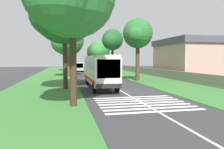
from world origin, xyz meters
The scene contains 19 objects.
ground centered at (0.00, 0.00, 0.00)m, with size 160.00×160.00×0.00m, color #333335.
grass_verge_left centered at (15.00, 8.20, 0.02)m, with size 120.00×8.00×0.04m, color #387533.
grass_verge_right centered at (15.00, -8.20, 0.02)m, with size 120.00×8.00×0.04m, color #387533.
centre_line centered at (15.00, 0.00, 0.00)m, with size 110.00×0.16×0.01m, color silver.
coach_bus centered at (3.41, 1.80, 2.15)m, with size 11.16×2.62×3.73m.
zebra_crossing centered at (-6.19, 0.00, 0.00)m, with size 5.85×6.80×0.01m.
trailing_car_0 centered at (21.07, -1.61, 0.67)m, with size 4.30×1.78×1.43m.
trailing_car_1 centered at (28.09, -2.06, 0.67)m, with size 4.30×1.78×1.43m.
trailing_minibus_0 centered at (37.76, 2.08, 1.55)m, with size 6.00×2.14×2.53m.
roadside_tree_left_0 centered at (43.11, 5.83, 6.92)m, with size 6.07×5.17×9.61m.
roadside_tree_left_1 centered at (2.83, 5.94, 8.26)m, with size 8.44×7.02×11.93m.
roadside_tree_left_3 centered at (21.30, 5.35, 6.79)m, with size 7.58×6.16×9.98m.
roadside_tree_right_0 centered at (60.68, -5.62, 5.84)m, with size 7.84×6.94×9.42m.
roadside_tree_right_1 centered at (30.02, -5.36, 7.86)m, with size 6.30×5.21×10.58m.
roadside_tree_right_2 centered at (10.30, -5.07, 7.09)m, with size 5.26×4.53×9.49m.
roadside_tree_right_3 centered at (52.93, -5.70, 6.34)m, with size 8.90×7.23×10.13m.
utility_pole centered at (10.87, -5.19, 4.56)m, with size 0.24×1.40×8.75m.
roadside_wall centered at (20.00, -11.60, 0.77)m, with size 70.00×0.40×1.45m, color gray.
roadside_building centered at (15.91, -17.20, 3.63)m, with size 13.38×9.42×7.16m.
Camera 1 is at (-21.56, 5.69, 3.32)m, focal length 34.80 mm.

